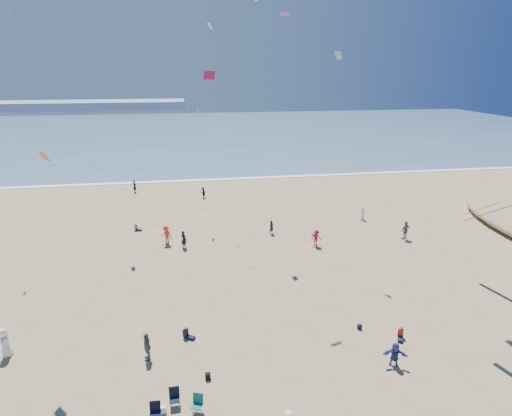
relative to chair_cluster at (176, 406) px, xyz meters
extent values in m
cube|color=#476B84|center=(3.13, 94.12, -0.47)|extent=(220.00, 100.00, 0.06)
cube|color=white|center=(3.13, 44.12, -0.46)|extent=(220.00, 1.20, 0.08)
cube|color=#7A8EA8|center=(-56.87, 169.12, 1.10)|extent=(110.00, 20.00, 3.20)
imported|color=slate|center=(21.99, 18.32, 0.46)|extent=(1.22, 0.78, 1.93)
imported|color=red|center=(-1.55, 20.90, 0.44)|extent=(1.40, 1.27, 1.88)
imported|color=black|center=(0.13, 19.68, 0.36)|extent=(0.74, 0.73, 1.72)
imported|color=white|center=(-10.07, 5.90, 0.43)|extent=(0.75, 1.00, 1.86)
imported|color=black|center=(2.39, 35.22, 0.23)|extent=(0.90, 0.88, 1.46)
imported|color=#A31736|center=(12.70, 18.18, 0.32)|extent=(1.09, 0.66, 1.64)
imported|color=white|center=(20.00, 24.23, 0.22)|extent=(0.63, 0.80, 1.45)
imported|color=navy|center=(12.31, 1.57, 0.24)|extent=(1.44, 0.83, 1.48)
imported|color=black|center=(-6.86, 39.28, 0.32)|extent=(0.58, 0.70, 1.64)
imported|color=black|center=(9.03, 21.70, 0.25)|extent=(0.65, 0.61, 1.50)
imported|color=slate|center=(-1.75, 4.28, 0.39)|extent=(0.46, 1.06, 1.79)
cube|color=white|center=(-0.65, 0.13, -0.30)|extent=(0.35, 0.20, 0.40)
cube|color=black|center=(1.66, 2.11, -0.31)|extent=(0.30, 0.22, 0.38)
cube|color=black|center=(11.70, 5.09, -0.33)|extent=(0.28, 0.18, 0.34)
cube|color=#0EC8D9|center=(-13.26, 24.20, 20.41)|extent=(0.35, 0.59, 0.43)
cube|color=green|center=(-1.59, 35.12, 21.18)|extent=(0.34, 0.49, 0.38)
cube|color=red|center=(-6.51, 7.04, 11.22)|extent=(0.77, 0.81, 0.53)
cube|color=white|center=(3.83, 29.98, 19.94)|extent=(0.59, 0.66, 0.66)
cube|color=#FF5F15|center=(-5.10, 23.32, 13.38)|extent=(0.51, 0.90, 0.36)
cube|color=purple|center=(8.30, 14.29, 19.30)|extent=(0.87, 0.61, 0.32)
cube|color=#C51B46|center=(2.79, 12.11, 15.29)|extent=(0.80, 0.51, 0.57)
cube|color=white|center=(14.41, 19.91, 16.81)|extent=(0.66, 0.49, 0.66)
cube|color=#25BCE5|center=(2.11, 27.51, 11.60)|extent=(0.31, 0.69, 0.42)
cube|color=#58228A|center=(18.18, 3.24, 8.03)|extent=(0.35, 3.14, 2.21)
cube|color=orange|center=(23.51, 10.52, 5.39)|extent=(0.35, 2.64, 1.87)
camera|label=1|loc=(1.56, -15.76, 15.68)|focal=28.00mm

